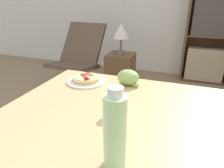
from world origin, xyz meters
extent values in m
cube|color=tan|center=(0.01, -0.14, 0.73)|extent=(1.23, 0.85, 0.03)
cylinder|color=tan|center=(-0.55, 0.22, 0.36)|extent=(0.06, 0.06, 0.72)
cylinder|color=white|center=(-0.40, 0.13, 0.76)|extent=(0.22, 0.22, 0.01)
cylinder|color=#DBB26B|center=(-0.40, 0.13, 0.77)|extent=(0.16, 0.16, 0.02)
cylinder|color=#EACC7A|center=(-0.40, 0.13, 0.78)|extent=(0.13, 0.13, 0.00)
cylinder|color=#A83328|center=(-0.37, 0.08, 0.79)|extent=(0.02, 0.02, 0.00)
cylinder|color=#A83328|center=(-0.38, 0.15, 0.79)|extent=(0.03, 0.03, 0.00)
cylinder|color=#A83328|center=(-0.41, 0.13, 0.79)|extent=(0.03, 0.03, 0.00)
cylinder|color=#A83328|center=(-0.43, 0.14, 0.79)|extent=(0.03, 0.03, 0.00)
cylinder|color=#A83328|center=(-0.41, 0.17, 0.79)|extent=(0.03, 0.03, 0.00)
cylinder|color=#A83328|center=(-0.39, 0.11, 0.79)|extent=(0.03, 0.03, 0.00)
cylinder|color=#A83328|center=(-0.37, 0.09, 0.79)|extent=(0.03, 0.03, 0.00)
ellipsoid|color=#93BC5B|center=(-0.16, 0.17, 0.80)|extent=(0.12, 0.10, 0.09)
sphere|color=#93BC5B|center=(-0.17, 0.15, 0.81)|extent=(0.02, 0.02, 0.02)
sphere|color=#93BC5B|center=(-0.18, 0.18, 0.81)|extent=(0.02, 0.02, 0.02)
sphere|color=#93BC5B|center=(-0.18, 0.18, 0.80)|extent=(0.03, 0.03, 0.03)
sphere|color=#93BC5B|center=(-0.10, 0.15, 0.76)|extent=(0.02, 0.02, 0.02)
sphere|color=#93BC5B|center=(-0.18, 0.19, 0.79)|extent=(0.02, 0.02, 0.02)
sphere|color=#93BC5B|center=(-0.18, 0.18, 0.77)|extent=(0.03, 0.03, 0.03)
sphere|color=#93BC5B|center=(-0.18, 0.19, 0.77)|extent=(0.02, 0.02, 0.02)
sphere|color=#93BC5B|center=(-0.17, 0.14, 0.78)|extent=(0.02, 0.02, 0.02)
sphere|color=#93BC5B|center=(-0.14, 0.17, 0.77)|extent=(0.03, 0.03, 0.03)
sphere|color=#93BC5B|center=(-0.18, 0.15, 0.79)|extent=(0.02, 0.02, 0.02)
sphere|color=#93BC5B|center=(-0.18, 0.14, 0.79)|extent=(0.03, 0.03, 0.03)
cylinder|color=#B7EAA3|center=(-0.04, -0.41, 0.86)|extent=(0.06, 0.06, 0.22)
cylinder|color=white|center=(-0.04, -0.41, 0.98)|extent=(0.04, 0.04, 0.02)
cylinder|color=white|center=(-0.13, -0.14, 0.78)|extent=(0.04, 0.04, 0.06)
cylinder|color=#B7B7BC|center=(-0.13, -0.14, 0.82)|extent=(0.04, 0.04, 0.01)
cube|color=slate|center=(-1.27, 1.50, 0.05)|extent=(0.56, 0.58, 0.10)
cube|color=brown|center=(-1.27, 1.42, 0.36)|extent=(0.61, 0.53, 0.14)
cube|color=brown|center=(-1.26, 1.73, 0.60)|extent=(0.60, 0.44, 0.55)
cube|color=brown|center=(0.11, 2.45, 0.69)|extent=(0.04, 0.29, 1.39)
cube|color=brown|center=(0.44, 2.59, 0.69)|extent=(0.69, 0.01, 1.39)
cube|color=brown|center=(0.44, 2.45, 0.02)|extent=(0.62, 0.28, 0.02)
cube|color=tan|center=(0.44, 2.43, 0.27)|extent=(0.54, 0.21, 0.48)
cube|color=brown|center=(0.44, 2.45, 0.69)|extent=(0.62, 0.28, 0.02)
cube|color=#4C423D|center=(0.44, 2.43, 0.94)|extent=(0.54, 0.21, 0.48)
cube|color=brown|center=(-0.65, 1.61, 0.27)|extent=(0.34, 0.34, 0.54)
cylinder|color=#665B51|center=(-0.65, 1.61, 0.56)|extent=(0.11, 0.11, 0.05)
cylinder|color=#665B51|center=(-0.65, 1.61, 0.66)|extent=(0.02, 0.02, 0.16)
cone|color=beige|center=(-0.65, 1.61, 0.83)|extent=(0.21, 0.21, 0.19)
camera|label=1|loc=(0.10, -0.82, 1.19)|focal=32.00mm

